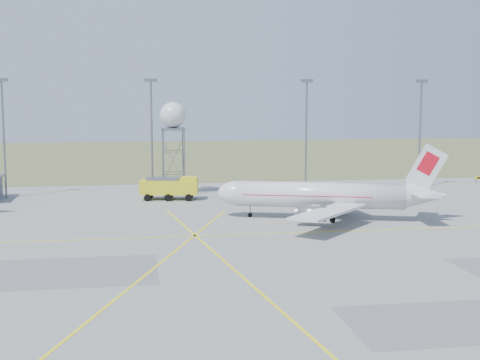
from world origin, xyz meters
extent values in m
plane|color=#999A95|center=(0.00, 0.00, 0.00)|extent=(400.00, 400.00, 0.00)
cube|color=#5E6839|center=(0.00, 140.00, 0.01)|extent=(400.00, 120.00, 0.03)
cylinder|color=slate|center=(-35.00, 66.00, 10.00)|extent=(0.36, 0.36, 20.00)
cube|color=slate|center=(-35.00, 66.00, 20.20)|extent=(2.20, 0.50, 0.60)
cylinder|color=slate|center=(-10.00, 66.00, 10.00)|extent=(0.36, 0.36, 20.00)
cube|color=slate|center=(-10.00, 66.00, 20.20)|extent=(2.20, 0.50, 0.60)
cylinder|color=slate|center=(18.00, 66.00, 10.00)|extent=(0.36, 0.36, 20.00)
cube|color=slate|center=(18.00, 66.00, 20.20)|extent=(2.20, 0.50, 0.60)
cylinder|color=slate|center=(40.00, 66.00, 10.00)|extent=(0.36, 0.36, 20.00)
cube|color=slate|center=(40.00, 66.00, 20.20)|extent=(2.20, 0.50, 0.60)
cylinder|color=black|center=(55.00, 72.00, 0.40)|extent=(0.10, 0.10, 0.80)
cube|color=yellow|center=(55.60, 72.00, 0.95)|extent=(1.60, 0.15, 0.50)
cube|color=black|center=(55.60, 71.92, 0.95)|extent=(0.80, 0.03, 0.30)
cylinder|color=silver|center=(13.03, 38.84, 3.48)|extent=(23.83, 10.56, 3.66)
ellipsoid|color=silver|center=(1.66, 42.37, 3.48)|extent=(6.68, 5.24, 3.66)
cube|color=black|center=(0.61, 42.69, 4.03)|extent=(1.92, 2.34, 0.89)
cone|color=silver|center=(27.03, 34.49, 3.76)|extent=(6.33, 5.13, 3.66)
cube|color=silver|center=(27.03, 34.49, 7.60)|extent=(5.69, 2.00, 6.89)
cube|color=red|center=(27.20, 34.44, 8.24)|extent=(3.11, 1.23, 3.53)
cube|color=silver|center=(27.46, 37.43, 4.21)|extent=(4.29, 5.68, 0.16)
cube|color=silver|center=(25.72, 31.83, 4.21)|extent=(4.29, 5.68, 0.16)
cube|color=silver|center=(16.79, 46.30, 2.56)|extent=(6.58, 15.15, 0.33)
cube|color=silver|center=(11.90, 30.56, 2.56)|extent=(13.24, 13.69, 0.33)
cylinder|color=slate|center=(13.73, 44.18, 1.74)|extent=(4.30, 3.15, 2.11)
cylinder|color=slate|center=(10.58, 34.03, 1.74)|extent=(4.30, 3.15, 2.11)
cube|color=red|center=(11.28, 39.38, 3.57)|extent=(18.59, 8.97, 0.11)
cylinder|color=black|center=(3.41, 41.82, 0.41)|extent=(0.80, 0.80, 0.82)
cube|color=black|center=(14.78, 38.29, 0.41)|extent=(2.50, 5.52, 0.82)
cylinder|color=slate|center=(14.78, 38.29, 0.82)|extent=(0.28, 0.28, 1.65)
cylinder|color=slate|center=(-8.09, 63.60, 5.90)|extent=(0.22, 0.22, 11.79)
cylinder|color=slate|center=(-4.46, 63.60, 5.90)|extent=(0.22, 0.22, 11.79)
cylinder|color=slate|center=(-4.46, 67.23, 5.90)|extent=(0.22, 0.22, 11.79)
cylinder|color=slate|center=(-8.09, 67.23, 5.90)|extent=(0.22, 0.22, 11.79)
cube|color=slate|center=(-6.28, 65.41, 11.79)|extent=(4.23, 4.23, 0.23)
sphere|color=silver|center=(-6.28, 65.41, 14.15)|extent=(4.54, 4.54, 4.54)
cube|color=yellow|center=(-7.39, 60.00, 2.15)|extent=(10.08, 4.74, 2.37)
cube|color=yellow|center=(-3.99, 59.45, 3.12)|extent=(3.03, 3.39, 1.51)
cube|color=black|center=(-3.25, 59.33, 3.23)|extent=(0.55, 2.78, 1.08)
cube|color=slate|center=(-8.45, 60.17, 3.55)|extent=(5.72, 3.41, 0.43)
camera|label=1|loc=(-13.10, -52.53, 17.88)|focal=50.00mm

